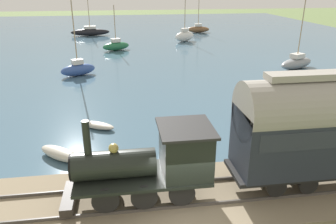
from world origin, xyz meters
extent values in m
plane|color=#607542|center=(0.00, 0.00, 0.00)|extent=(200.00, 200.00, 0.00)
cube|color=#426075|center=(43.49, 0.00, 0.00)|extent=(80.00, 80.00, 0.01)
cube|color=#84755B|center=(0.96, 0.00, 0.27)|extent=(4.46, 56.00, 0.54)
cube|color=#4C4742|center=(0.18, 0.00, 0.60)|extent=(0.07, 54.88, 0.12)
cube|color=#4C4742|center=(1.74, 0.00, 0.60)|extent=(0.07, 54.88, 0.12)
cylinder|color=black|center=(0.18, 0.14, 1.15)|extent=(0.12, 0.97, 0.97)
cylinder|color=black|center=(1.74, 0.14, 1.15)|extent=(0.12, 0.97, 0.97)
cylinder|color=black|center=(0.18, 1.50, 1.15)|extent=(0.12, 0.97, 0.97)
cylinder|color=black|center=(1.74, 1.50, 1.15)|extent=(0.12, 0.97, 0.97)
cylinder|color=black|center=(0.18, 2.87, 1.15)|extent=(0.12, 0.97, 0.97)
cylinder|color=black|center=(1.74, 2.87, 1.15)|extent=(0.12, 0.97, 0.97)
cube|color=black|center=(0.96, 1.50, 1.55)|extent=(2.06, 4.96, 0.12)
cylinder|color=black|center=(0.96, 2.49, 2.13)|extent=(1.04, 2.98, 1.04)
cylinder|color=black|center=(0.96, 4.02, 2.13)|extent=(0.99, 0.08, 0.99)
cylinder|color=black|center=(0.96, 3.39, 3.27)|extent=(0.26, 0.26, 1.25)
sphere|color=tan|center=(0.96, 2.49, 2.79)|extent=(0.36, 0.36, 0.36)
cube|color=black|center=(0.96, -0.11, 2.48)|extent=(1.96, 1.74, 1.74)
cube|color=#282828|center=(0.96, -0.11, 3.40)|extent=(2.16, 1.98, 0.10)
cube|color=#2D2823|center=(0.96, 4.23, 0.84)|extent=(1.86, 0.44, 0.32)
cylinder|color=black|center=(0.18, -4.79, 1.04)|extent=(0.12, 0.76, 0.76)
cylinder|color=black|center=(1.74, -4.79, 1.04)|extent=(0.12, 0.76, 0.76)
cylinder|color=black|center=(0.18, -3.51, 1.04)|extent=(0.12, 0.76, 0.76)
cylinder|color=black|center=(1.74, -3.51, 1.04)|extent=(0.12, 0.76, 0.76)
ellipsoid|color=#236B42|center=(33.63, 2.58, 0.54)|extent=(2.67, 3.84, 1.07)
cylinder|color=#9E8460|center=(33.63, 2.58, 3.36)|extent=(0.10, 0.10, 4.57)
cube|color=silver|center=(33.63, 2.58, 1.30)|extent=(1.15, 1.31, 0.45)
ellipsoid|color=brown|center=(48.07, -11.73, 0.53)|extent=(1.58, 4.07, 1.05)
cylinder|color=#9E8460|center=(48.07, -11.73, 4.02)|extent=(0.10, 0.10, 5.93)
cube|color=silver|center=(48.07, -11.73, 1.28)|extent=(0.83, 1.26, 0.45)
ellipsoid|color=#335199|center=(21.65, 6.12, 0.56)|extent=(2.51, 3.49, 1.10)
cylinder|color=#9E8460|center=(21.65, 6.12, 5.20)|extent=(0.10, 0.10, 8.18)
cube|color=silver|center=(21.65, 6.12, 1.34)|extent=(1.07, 1.20, 0.45)
ellipsoid|color=black|center=(47.04, 6.82, 0.56)|extent=(1.44, 6.34, 1.10)
cylinder|color=#9E8460|center=(47.04, 6.82, 4.21)|extent=(0.10, 0.10, 6.19)
cube|color=silver|center=(47.04, 6.82, 1.33)|extent=(0.78, 1.92, 0.45)
ellipsoid|color=gray|center=(21.13, -15.70, 0.56)|extent=(3.41, 4.73, 1.10)
cylinder|color=#9E8460|center=(21.13, -15.70, 4.68)|extent=(0.10, 0.10, 7.15)
cube|color=silver|center=(21.13, -15.70, 1.33)|extent=(1.43, 1.63, 0.45)
ellipsoid|color=white|center=(39.08, -7.55, 0.75)|extent=(2.97, 3.67, 1.48)
cylinder|color=#9E8460|center=(39.08, -7.55, 4.11)|extent=(0.10, 0.10, 5.24)
cube|color=silver|center=(39.08, -7.55, 1.72)|extent=(1.20, 1.30, 0.45)
ellipsoid|color=#B7B2A3|center=(5.56, 5.33, 0.28)|extent=(2.35, 2.56, 0.55)
ellipsoid|color=#B7B2A3|center=(9.05, 3.68, 0.19)|extent=(1.85, 2.34, 0.37)
camera|label=1|loc=(-9.53, 2.07, 8.27)|focal=35.00mm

